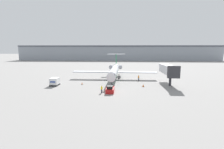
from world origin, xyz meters
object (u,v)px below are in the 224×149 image
at_px(worker_near_tug, 102,89).
at_px(worker_by_wing, 139,78).
at_px(pushback_tug, 110,90).
at_px(traffic_cone_left, 82,83).
at_px(airplane_main, 114,70).
at_px(traffic_cone_right, 143,85).
at_px(jet_bridge, 168,70).
at_px(luggage_cart, 55,82).

xyz_separation_m(worker_near_tug, worker_by_wing, (10.64, 17.18, 0.01)).
xyz_separation_m(pushback_tug, worker_near_tug, (-1.99, -0.92, 0.32)).
bearing_deg(traffic_cone_left, airplane_main, 47.30).
distance_m(pushback_tug, worker_by_wing, 18.42).
bearing_deg(pushback_tug, traffic_cone_right, 36.24).
height_order(airplane_main, worker_by_wing, airplane_main).
bearing_deg(worker_by_wing, jet_bridge, -33.80).
bearing_deg(pushback_tug, luggage_cart, 157.48).
relative_size(worker_near_tug, traffic_cone_left, 2.98).
height_order(worker_near_tug, worker_by_wing, worker_by_wing).
height_order(airplane_main, pushback_tug, airplane_main).
relative_size(worker_by_wing, traffic_cone_right, 2.45).
bearing_deg(traffic_cone_right, luggage_cart, 179.36).
bearing_deg(worker_near_tug, pushback_tug, 24.91).
distance_m(luggage_cart, jet_bridge, 33.96).
bearing_deg(jet_bridge, traffic_cone_right, -152.56).
xyz_separation_m(airplane_main, pushback_tug, (-0.33, -19.04, -2.38)).
xyz_separation_m(pushback_tug, traffic_cone_right, (9.04, 6.62, -0.29)).
bearing_deg(worker_near_tug, jet_bridge, 31.62).
height_order(worker_near_tug, traffic_cone_right, worker_near_tug).
relative_size(pushback_tug, traffic_cone_right, 5.88).
relative_size(airplane_main, luggage_cart, 9.89).
distance_m(worker_by_wing, jet_bridge, 10.53).
bearing_deg(luggage_cart, worker_by_wing, 20.25).
bearing_deg(jet_bridge, luggage_cart, -173.53).
height_order(worker_by_wing, traffic_cone_right, worker_by_wing).
bearing_deg(luggage_cart, jet_bridge, 6.47).
xyz_separation_m(worker_by_wing, traffic_cone_left, (-17.69, -7.37, -0.70)).
bearing_deg(worker_near_tug, airplane_main, 83.37).
height_order(pushback_tug, traffic_cone_right, pushback_tug).
bearing_deg(worker_near_tug, traffic_cone_left, 125.74).
bearing_deg(luggage_cart, traffic_cone_left, 14.49).
bearing_deg(traffic_cone_right, traffic_cone_left, 172.88).
bearing_deg(worker_near_tug, traffic_cone_right, 34.40).
bearing_deg(luggage_cart, pushback_tug, -22.52).
relative_size(airplane_main, traffic_cone_left, 47.80).
relative_size(worker_near_tug, traffic_cone_right, 2.42).
height_order(luggage_cart, worker_near_tug, luggage_cart).
distance_m(worker_near_tug, jet_bridge, 22.47).
distance_m(worker_by_wing, traffic_cone_right, 9.66).
relative_size(pushback_tug, traffic_cone_left, 7.23).
distance_m(worker_near_tug, traffic_cone_left, 12.10).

